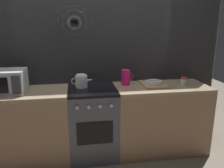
{
  "coord_description": "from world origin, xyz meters",
  "views": [
    {
      "loc": [
        -0.18,
        -2.71,
        1.69
      ],
      "look_at": [
        0.25,
        0.0,
        0.95
      ],
      "focal_mm": 36.6,
      "sensor_mm": 36.0,
      "label": 1
    }
  ],
  "objects_px": {
    "pitcher": "(126,77)",
    "dish_pile": "(154,83)",
    "kettle": "(82,81)",
    "microwave": "(5,82)",
    "spice_jar": "(184,81)",
    "stove_unit": "(93,122)"
  },
  "relations": [
    {
      "from": "pitcher",
      "to": "dish_pile",
      "type": "distance_m",
      "value": 0.37
    },
    {
      "from": "dish_pile",
      "to": "microwave",
      "type": "bearing_deg",
      "value": -177.98
    },
    {
      "from": "pitcher",
      "to": "microwave",
      "type": "bearing_deg",
      "value": -174.59
    },
    {
      "from": "kettle",
      "to": "microwave",
      "type": "bearing_deg",
      "value": -173.16
    },
    {
      "from": "kettle",
      "to": "pitcher",
      "type": "distance_m",
      "value": 0.58
    },
    {
      "from": "microwave",
      "to": "pitcher",
      "type": "height_order",
      "value": "microwave"
    },
    {
      "from": "dish_pile",
      "to": "spice_jar",
      "type": "distance_m",
      "value": 0.39
    },
    {
      "from": "dish_pile",
      "to": "spice_jar",
      "type": "relative_size",
      "value": 3.81
    },
    {
      "from": "pitcher",
      "to": "kettle",
      "type": "bearing_deg",
      "value": -176.8
    },
    {
      "from": "kettle",
      "to": "spice_jar",
      "type": "distance_m",
      "value": 1.32
    },
    {
      "from": "kettle",
      "to": "spice_jar",
      "type": "height_order",
      "value": "kettle"
    },
    {
      "from": "kettle",
      "to": "dish_pile",
      "type": "height_order",
      "value": "kettle"
    },
    {
      "from": "microwave",
      "to": "kettle",
      "type": "height_order",
      "value": "microwave"
    },
    {
      "from": "microwave",
      "to": "pitcher",
      "type": "distance_m",
      "value": 1.46
    },
    {
      "from": "stove_unit",
      "to": "dish_pile",
      "type": "xyz_separation_m",
      "value": [
        0.8,
        0.05,
        0.47
      ]
    },
    {
      "from": "microwave",
      "to": "spice_jar",
      "type": "bearing_deg",
      "value": 0.11
    },
    {
      "from": "stove_unit",
      "to": "spice_jar",
      "type": "xyz_separation_m",
      "value": [
        1.19,
        -0.01,
        0.5
      ]
    },
    {
      "from": "kettle",
      "to": "spice_jar",
      "type": "relative_size",
      "value": 2.71
    },
    {
      "from": "pitcher",
      "to": "dish_pile",
      "type": "height_order",
      "value": "pitcher"
    },
    {
      "from": "stove_unit",
      "to": "microwave",
      "type": "distance_m",
      "value": 1.16
    },
    {
      "from": "microwave",
      "to": "stove_unit",
      "type": "bearing_deg",
      "value": 0.96
    },
    {
      "from": "spice_jar",
      "to": "dish_pile",
      "type": "bearing_deg",
      "value": 171.31
    }
  ]
}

